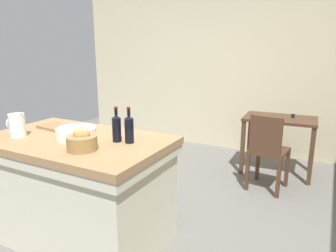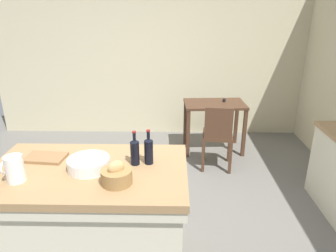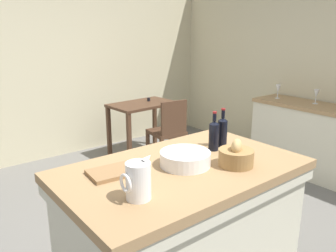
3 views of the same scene
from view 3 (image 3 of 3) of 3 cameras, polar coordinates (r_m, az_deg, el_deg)
ground_plane at (r=3.14m, az=-0.27°, el=-18.05°), size 6.76×6.76×0.00m
wall_back at (r=4.94m, az=-19.53°, el=9.73°), size 5.32×0.12×2.60m
wall_right at (r=4.70m, az=25.82°, el=8.80°), size 0.12×5.20×2.60m
island_table at (r=2.37m, az=2.36°, el=-16.19°), size 1.56×0.95×0.92m
side_cabinet at (r=4.57m, az=22.50°, el=-2.00°), size 0.52×1.42×0.88m
writing_desk at (r=4.79m, az=-4.27°, el=2.39°), size 0.93×0.61×0.81m
wooden_chair at (r=4.33m, az=0.14°, el=-0.88°), size 0.44×0.44×0.92m
pitcher at (r=1.74m, az=-5.06°, el=-9.10°), size 0.17×0.13×0.24m
wash_bowl at (r=2.17m, az=2.91°, el=-5.50°), size 0.32×0.32×0.09m
bread_basket at (r=2.20m, az=11.37°, el=-4.99°), size 0.22×0.22×0.18m
cutting_board at (r=2.09m, az=-8.74°, el=-7.54°), size 0.34×0.23×0.02m
wine_bottle_dark at (r=2.53m, az=9.12°, el=-0.86°), size 0.07×0.07×0.29m
wine_bottle_amber at (r=2.44m, az=7.71°, el=-1.46°), size 0.07×0.07×0.29m
wine_glass_left at (r=4.49m, az=23.66°, el=4.95°), size 0.07×0.07×0.18m
wine_glass_middle at (r=4.68m, az=18.01°, el=5.95°), size 0.07×0.07×0.18m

